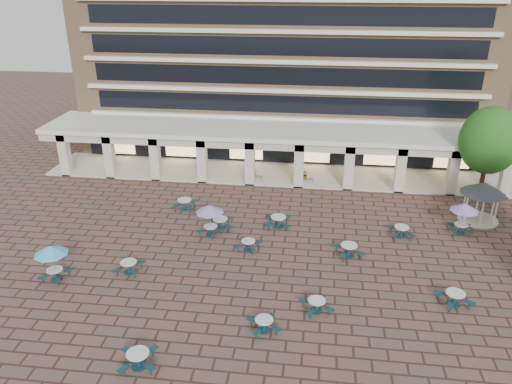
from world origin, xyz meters
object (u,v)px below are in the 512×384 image
picnic_table_0 (138,358)px  planter_left (254,177)px  planter_right (305,178)px  gazebo (483,193)px  picnic_table_2 (264,324)px  picnic_table_1 (129,266)px

picnic_table_0 → planter_left: (2.47, 23.07, -0.04)m
picnic_table_0 → planter_right: 24.10m
gazebo → planter_left: size_ratio=2.16×
picnic_table_0 → planter_left: size_ratio=1.39×
picnic_table_2 → gazebo: 20.59m
picnic_table_1 → planter_left: bearing=72.0°
picnic_table_0 → gazebo: 26.91m
picnic_table_2 → planter_right: planter_right is taller
picnic_table_0 → gazebo: gazebo is taller
picnic_table_0 → picnic_table_2: (5.59, 3.31, -0.06)m
planter_right → picnic_table_2: bearing=-93.9°
gazebo → planter_right: bearing=158.2°
gazebo → planter_right: size_ratio=2.16×
picnic_table_2 → gazebo: gazebo is taller
picnic_table_0 → planter_right: bearing=60.5°
picnic_table_0 → gazebo: bearing=28.8°
gazebo → planter_left: 18.49m
picnic_table_2 → planter_right: (1.36, 19.76, 0.16)m
picnic_table_1 → planter_right: 18.49m
picnic_table_1 → gazebo: 25.57m
picnic_table_0 → planter_right: planter_right is taller
picnic_table_1 → gazebo: (23.42, 10.12, 1.82)m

